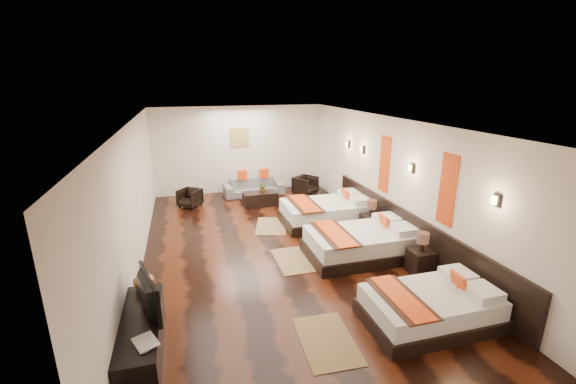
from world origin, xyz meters
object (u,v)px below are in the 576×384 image
object	(u,v)px
book	(135,347)
figurine	(144,279)
coffee_table	(260,199)
nightstand_a	(421,259)
armchair_left	(190,198)
table_plant	(263,187)
armchair_right	(305,185)
bed_far	(327,212)
sofa	(253,187)
tv	(142,295)
tv_console	(142,337)
bed_near	(431,306)
nightstand_b	(371,222)
bed_mid	(362,243)

from	to	relation	value
book	figurine	size ratio (longest dim) A/B	1.01
book	coffee_table	xyz separation A→B (m)	(2.81, 6.34, -0.37)
nightstand_a	armchair_left	size ratio (longest dim) A/B	1.44
book	figurine	bearing A→B (deg)	90.00
table_plant	armchair_right	bearing A→B (deg)	21.96
bed_far	sofa	distance (m)	3.24
sofa	table_plant	world-z (taller)	table_plant
sofa	tv	bearing A→B (deg)	-115.02
bed_far	tv	distance (m)	5.62
tv	table_plant	size ratio (longest dim) A/B	3.39
tv_console	book	world-z (taller)	book
sofa	table_plant	xyz separation A→B (m)	(0.10, -0.98, 0.27)
tv	coffee_table	distance (m)	6.30
tv_console	coffee_table	bearing A→B (deg)	64.04
bed_near	bed_far	xyz separation A→B (m)	(0.00, 4.32, 0.04)
nightstand_a	tv	bearing A→B (deg)	-170.78
bed_near	coffee_table	xyz separation A→B (m)	(-1.39, 6.20, -0.06)
bed_near	armchair_right	bearing A→B (deg)	87.87
figurine	coffee_table	distance (m)	5.73
coffee_table	table_plant	world-z (taller)	table_plant
nightstand_b	tv	bearing A→B (deg)	-150.21
armchair_right	figurine	bearing A→B (deg)	-164.26
nightstand_a	armchair_right	world-z (taller)	nightstand_a
armchair_left	table_plant	size ratio (longest dim) A/B	2.07
bed_near	coffee_table	size ratio (longest dim) A/B	1.99
bed_mid	table_plant	world-z (taller)	bed_mid
nightstand_b	bed_far	bearing A→B (deg)	127.93
bed_far	armchair_left	world-z (taller)	bed_far
figurine	sofa	size ratio (longest dim) A/B	0.17
nightstand_b	coffee_table	distance (m)	3.55
nightstand_a	sofa	bearing A→B (deg)	109.94
figurine	armchair_left	bearing A→B (deg)	81.65
armchair_right	book	bearing A→B (deg)	-158.41
nightstand_a	bed_mid	bearing A→B (deg)	127.20
bed_mid	armchair_right	world-z (taller)	bed_mid
tv	table_plant	bearing A→B (deg)	-43.45
table_plant	tv	bearing A→B (deg)	-116.64
bed_near	armchair_right	size ratio (longest dim) A/B	3.00
nightstand_a	bed_near	bearing A→B (deg)	-118.87
coffee_table	bed_far	bearing A→B (deg)	-53.43
table_plant	bed_far	bearing A→B (deg)	-56.46
tv	armchair_left	world-z (taller)	tv
tv_console	bed_mid	bearing A→B (deg)	24.46
bed_near	table_plant	xyz separation A→B (m)	(-1.28, 6.27, 0.28)
bed_mid	book	size ratio (longest dim) A/B	6.89
bed_mid	figurine	distance (m)	4.36
nightstand_a	armchair_left	bearing A→B (deg)	128.08
bed_mid	nightstand_a	world-z (taller)	bed_mid
nightstand_a	nightstand_b	world-z (taller)	nightstand_b
nightstand_b	coffee_table	world-z (taller)	nightstand_b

